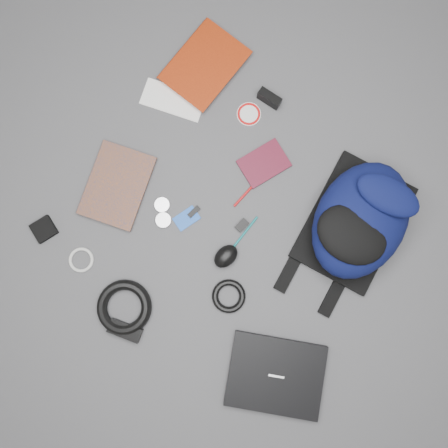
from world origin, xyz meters
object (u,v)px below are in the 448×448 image
Objects in this scene: comic_book at (90,177)px; mouse at (226,256)px; dvd_case at (264,163)px; power_brick at (125,330)px; compact_camera at (269,98)px; textbook_red at (181,48)px; pouch at (44,229)px; laptop at (276,375)px; backpack at (361,220)px.

mouse reaches higher than comic_book.
dvd_case is 0.75m from power_brick.
compact_camera is at bearing 42.69° from comic_book.
pouch is (-0.01, -0.81, -0.01)m from textbook_red.
dvd_case is 2.21× the size of pouch.
laptop is 0.94m from pouch.
dvd_case is at bearing 71.17° from power_brick.
laptop is at bearing -27.55° from comic_book.
dvd_case is at bearing -16.85° from textbook_red.
comic_book is at bearing -161.43° from backpack.
comic_book is 0.69m from compact_camera.
power_brick is 0.45m from pouch.
dvd_case is 0.23m from compact_camera.
mouse reaches higher than laptop.
compact_camera is (0.36, 0.59, 0.01)m from comic_book.
backpack is 0.59m from laptop.
laptop is 0.73m from dvd_case.
laptop is 4.27× the size of pouch.
power_brick is (-0.13, -0.40, -0.01)m from mouse.
dvd_case is 0.36m from mouse.
textbook_red is at bearing -176.26° from dvd_case.
laptop is 2.78× the size of power_brick.
backpack reaches higher than laptop.
compact_camera is at bearing 65.82° from pouch.
dvd_case is at bearing -61.15° from compact_camera.
comic_book is (0.01, -0.57, -0.00)m from textbook_red.
laptop reaches higher than dvd_case.
pouch is (-0.02, -0.24, -0.00)m from comic_book.
backpack is 0.87m from power_brick.
compact_camera is (-0.12, 0.20, 0.02)m from dvd_case.
laptop is 0.94m from comic_book.
pouch is (-0.38, -0.84, -0.01)m from compact_camera.
pouch is at bearing 158.20° from laptop.
compact_camera is (0.37, 0.02, 0.01)m from textbook_red.
textbook_red is 3.89× the size of pouch.
backpack is 4.03× the size of power_brick.
backpack is 2.80× the size of dvd_case.
compact_camera is 0.76× the size of power_brick.
pouch is at bearing 150.78° from power_brick.
laptop is 1.10× the size of textbook_red.
laptop is at bearing -89.60° from backpack.
backpack reaches higher than power_brick.
backpack is at bearing 36.52° from pouch.
backpack is 5.33× the size of compact_camera.
backpack is 0.46m from mouse.
laptop is at bearing -35.78° from textbook_red.
laptop is (0.07, -0.58, -0.08)m from backpack.
laptop is 1.14× the size of comic_book.
textbook_red reaches higher than dvd_case.
compact_camera is at bearing 120.85° from mouse.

